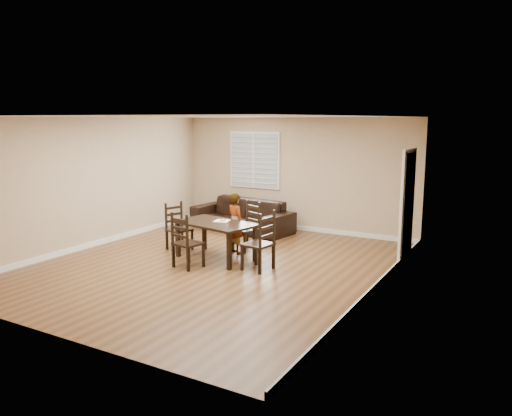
# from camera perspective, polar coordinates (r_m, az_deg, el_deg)

# --- Properties ---
(ground) EXTENTS (7.00, 7.00, 0.00)m
(ground) POSITION_cam_1_polar(r_m,az_deg,el_deg) (9.30, -4.87, -6.50)
(ground) COLOR brown
(ground) RESTS_ON ground
(room) EXTENTS (6.04, 7.04, 2.72)m
(room) POSITION_cam_1_polar(r_m,az_deg,el_deg) (9.08, -4.22, 4.73)
(room) COLOR tan
(room) RESTS_ON ground
(dining_table) EXTENTS (1.68, 1.14, 0.72)m
(dining_table) POSITION_cam_1_polar(r_m,az_deg,el_deg) (9.54, -4.64, -2.16)
(dining_table) COLOR black
(dining_table) RESTS_ON ground
(chair_near) EXTENTS (0.58, 0.56, 1.00)m
(chair_near) POSITION_cam_1_polar(r_m,az_deg,el_deg) (10.26, -0.63, -2.25)
(chair_near) COLOR black
(chair_near) RESTS_ON ground
(chair_far) EXTENTS (0.53, 0.51, 1.02)m
(chair_far) POSITION_cam_1_polar(r_m,az_deg,el_deg) (9.03, -8.35, -4.04)
(chair_far) COLOR black
(chair_far) RESTS_ON ground
(chair_left) EXTENTS (0.52, 0.54, 0.97)m
(chair_left) POSITION_cam_1_polar(r_m,az_deg,el_deg) (10.43, -9.13, -2.25)
(chair_left) COLOR black
(chair_left) RESTS_ON ground
(chair_right) EXTENTS (0.51, 0.54, 1.07)m
(chair_right) POSITION_cam_1_polar(r_m,az_deg,el_deg) (8.79, 0.89, -4.15)
(chair_right) COLOR black
(chair_right) RESTS_ON ground
(child) EXTENTS (0.52, 0.44, 1.22)m
(child) POSITION_cam_1_polar(r_m,az_deg,el_deg) (9.93, -2.36, -1.78)
(child) COLOR gray
(child) RESTS_ON ground
(napkin) EXTENTS (0.34, 0.34, 0.00)m
(napkin) POSITION_cam_1_polar(r_m,az_deg,el_deg) (9.64, -3.92, -1.47)
(napkin) COLOR silver
(napkin) RESTS_ON dining_table
(donut) EXTENTS (0.11, 0.11, 0.04)m
(donut) POSITION_cam_1_polar(r_m,az_deg,el_deg) (9.62, -3.84, -1.35)
(donut) COLOR #BB9043
(donut) RESTS_ON napkin
(sofa) EXTENTS (2.68, 1.38, 0.75)m
(sofa) POSITION_cam_1_polar(r_m,az_deg,el_deg) (12.02, -1.66, -0.81)
(sofa) COLOR black
(sofa) RESTS_ON ground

